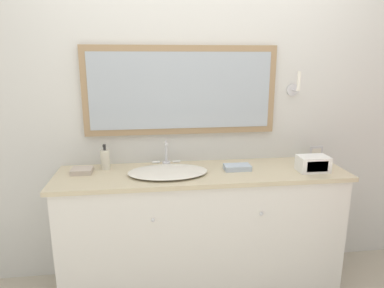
{
  "coord_description": "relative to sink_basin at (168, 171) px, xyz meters",
  "views": [
    {
      "loc": [
        -0.36,
        -1.97,
        1.67
      ],
      "look_at": [
        -0.07,
        0.27,
        1.1
      ],
      "focal_mm": 32.0,
      "sensor_mm": 36.0,
      "label": 1
    }
  ],
  "objects": [
    {
      "name": "wall_back",
      "position": [
        0.24,
        0.31,
        0.36
      ],
      "size": [
        8.0,
        0.18,
        2.55
      ],
      "color": "silver",
      "rests_on": "ground_plane"
    },
    {
      "name": "vanity_counter",
      "position": [
        0.24,
        0.02,
        -0.47
      ],
      "size": [
        2.02,
        0.53,
        0.9
      ],
      "color": "silver",
      "rests_on": "ground_plane"
    },
    {
      "name": "sink_basin",
      "position": [
        0.0,
        0.0,
        0.0
      ],
      "size": [
        0.54,
        0.39,
        0.19
      ],
      "color": "silver",
      "rests_on": "vanity_counter"
    },
    {
      "name": "soap_bottle",
      "position": [
        -0.43,
        0.16,
        0.05
      ],
      "size": [
        0.07,
        0.07,
        0.18
      ],
      "color": "beige",
      "rests_on": "vanity_counter"
    },
    {
      "name": "appliance_box",
      "position": [
        1.01,
        -0.07,
        0.04
      ],
      "size": [
        0.21,
        0.14,
        0.11
      ],
      "color": "white",
      "rests_on": "vanity_counter"
    },
    {
      "name": "picture_frame",
      "position": [
        1.14,
        0.15,
        0.04
      ],
      "size": [
        0.1,
        0.01,
        0.12
      ],
      "color": "#B2B2B7",
      "rests_on": "vanity_counter"
    },
    {
      "name": "hand_towel_near_sink",
      "position": [
        0.49,
        0.03,
        -0.0
      ],
      "size": [
        0.18,
        0.11,
        0.04
      ],
      "color": "#A8B7C6",
      "rests_on": "vanity_counter"
    },
    {
      "name": "hand_towel_far_corner",
      "position": [
        -0.58,
        0.09,
        -0.0
      ],
      "size": [
        0.14,
        0.13,
        0.03
      ],
      "color": "#B7A899",
      "rests_on": "vanity_counter"
    }
  ]
}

